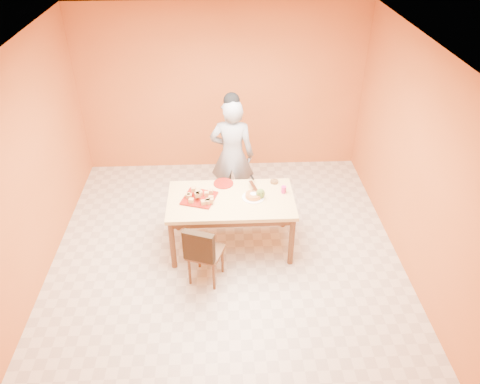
{
  "coord_description": "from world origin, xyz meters",
  "views": [
    {
      "loc": [
        -0.04,
        -4.53,
        4.11
      ],
      "look_at": [
        0.19,
        0.3,
        0.88
      ],
      "focal_mm": 35.0,
      "sensor_mm": 36.0,
      "label": 1
    }
  ],
  "objects_px": {
    "magenta_glass": "(284,190)",
    "checker_tin": "(274,182)",
    "egg_ornament": "(261,194)",
    "red_dinner_plate": "(223,183)",
    "dining_table": "(231,205)",
    "person": "(232,155)",
    "pastry_platter": "(199,198)",
    "dining_chair": "(205,252)",
    "sponge_cake": "(253,195)"
  },
  "relations": [
    {
      "from": "person",
      "to": "pastry_platter",
      "type": "height_order",
      "value": "person"
    },
    {
      "from": "person",
      "to": "magenta_glass",
      "type": "xyz_separation_m",
      "value": [
        0.63,
        -0.83,
        -0.05
      ]
    },
    {
      "from": "pastry_platter",
      "to": "magenta_glass",
      "type": "height_order",
      "value": "magenta_glass"
    },
    {
      "from": "person",
      "to": "pastry_platter",
      "type": "distance_m",
      "value": 1.03
    },
    {
      "from": "dining_table",
      "to": "egg_ornament",
      "type": "distance_m",
      "value": 0.41
    },
    {
      "from": "dining_table",
      "to": "magenta_glass",
      "type": "bearing_deg",
      "value": 9.04
    },
    {
      "from": "sponge_cake",
      "to": "person",
      "type": "bearing_deg",
      "value": 104.22
    },
    {
      "from": "dining_chair",
      "to": "person",
      "type": "xyz_separation_m",
      "value": [
        0.37,
        1.57,
        0.42
      ]
    },
    {
      "from": "pastry_platter",
      "to": "red_dinner_plate",
      "type": "distance_m",
      "value": 0.46
    },
    {
      "from": "red_dinner_plate",
      "to": "egg_ornament",
      "type": "distance_m",
      "value": 0.59
    },
    {
      "from": "person",
      "to": "dining_chair",
      "type": "bearing_deg",
      "value": 83.95
    },
    {
      "from": "egg_ornament",
      "to": "magenta_glass",
      "type": "xyz_separation_m",
      "value": [
        0.31,
        0.12,
        -0.02
      ]
    },
    {
      "from": "dining_table",
      "to": "magenta_glass",
      "type": "relative_size",
      "value": 17.4
    },
    {
      "from": "dining_chair",
      "to": "red_dinner_plate",
      "type": "bearing_deg",
      "value": 96.21
    },
    {
      "from": "person",
      "to": "magenta_glass",
      "type": "bearing_deg",
      "value": 134.55
    },
    {
      "from": "red_dinner_plate",
      "to": "dining_table",
      "type": "bearing_deg",
      "value": -75.69
    },
    {
      "from": "egg_ornament",
      "to": "dining_chair",
      "type": "bearing_deg",
      "value": -151.21
    },
    {
      "from": "egg_ornament",
      "to": "red_dinner_plate",
      "type": "bearing_deg",
      "value": 129.61
    },
    {
      "from": "egg_ornament",
      "to": "checker_tin",
      "type": "height_order",
      "value": "egg_ornament"
    },
    {
      "from": "dining_chair",
      "to": "person",
      "type": "height_order",
      "value": "person"
    },
    {
      "from": "pastry_platter",
      "to": "red_dinner_plate",
      "type": "relative_size",
      "value": 1.47
    },
    {
      "from": "red_dinner_plate",
      "to": "egg_ornament",
      "type": "relative_size",
      "value": 1.87
    },
    {
      "from": "pastry_platter",
      "to": "egg_ornament",
      "type": "xyz_separation_m",
      "value": [
        0.77,
        -0.02,
        0.06
      ]
    },
    {
      "from": "red_dinner_plate",
      "to": "checker_tin",
      "type": "bearing_deg",
      "value": 0.0
    },
    {
      "from": "person",
      "to": "red_dinner_plate",
      "type": "bearing_deg",
      "value": 84.41
    },
    {
      "from": "checker_tin",
      "to": "dining_table",
      "type": "bearing_deg",
      "value": -149.16
    },
    {
      "from": "dining_table",
      "to": "dining_chair",
      "type": "relative_size",
      "value": 1.9
    },
    {
      "from": "dining_table",
      "to": "person",
      "type": "relative_size",
      "value": 0.93
    },
    {
      "from": "dining_table",
      "to": "dining_chair",
      "type": "height_order",
      "value": "dining_chair"
    },
    {
      "from": "dining_table",
      "to": "egg_ornament",
      "type": "xyz_separation_m",
      "value": [
        0.37,
        -0.01,
        0.16
      ]
    },
    {
      "from": "magenta_glass",
      "to": "red_dinner_plate",
      "type": "bearing_deg",
      "value": 162.55
    },
    {
      "from": "pastry_platter",
      "to": "checker_tin",
      "type": "relative_size",
      "value": 3.65
    },
    {
      "from": "person",
      "to": "dining_table",
      "type": "bearing_deg",
      "value": 94.51
    },
    {
      "from": "dining_chair",
      "to": "dining_table",
      "type": "bearing_deg",
      "value": 82.27
    },
    {
      "from": "sponge_cake",
      "to": "egg_ornament",
      "type": "distance_m",
      "value": 0.1
    },
    {
      "from": "magenta_glass",
      "to": "dining_table",
      "type": "bearing_deg",
      "value": -170.96
    },
    {
      "from": "egg_ornament",
      "to": "pastry_platter",
      "type": "bearing_deg",
      "value": 165.65
    },
    {
      "from": "red_dinner_plate",
      "to": "magenta_glass",
      "type": "bearing_deg",
      "value": -17.45
    },
    {
      "from": "dining_table",
      "to": "magenta_glass",
      "type": "distance_m",
      "value": 0.7
    },
    {
      "from": "egg_ornament",
      "to": "checker_tin",
      "type": "relative_size",
      "value": 1.33
    },
    {
      "from": "dining_chair",
      "to": "red_dinner_plate",
      "type": "distance_m",
      "value": 1.06
    },
    {
      "from": "person",
      "to": "checker_tin",
      "type": "height_order",
      "value": "person"
    },
    {
      "from": "person",
      "to": "checker_tin",
      "type": "relative_size",
      "value": 16.26
    },
    {
      "from": "magenta_glass",
      "to": "checker_tin",
      "type": "height_order",
      "value": "magenta_glass"
    },
    {
      "from": "dining_chair",
      "to": "person",
      "type": "distance_m",
      "value": 1.66
    },
    {
      "from": "pastry_platter",
      "to": "checker_tin",
      "type": "bearing_deg",
      "value": 18.73
    },
    {
      "from": "sponge_cake",
      "to": "dining_table",
      "type": "bearing_deg",
      "value": -178.13
    },
    {
      "from": "person",
      "to": "pastry_platter",
      "type": "bearing_deg",
      "value": 71.62
    },
    {
      "from": "dining_chair",
      "to": "egg_ornament",
      "type": "distance_m",
      "value": 1.01
    },
    {
      "from": "egg_ornament",
      "to": "checker_tin",
      "type": "distance_m",
      "value": 0.42
    }
  ]
}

